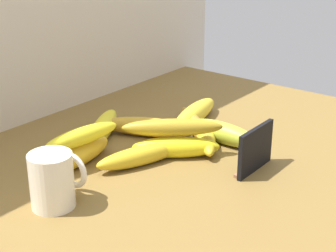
{
  "coord_description": "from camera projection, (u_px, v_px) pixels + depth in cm",
  "views": [
    {
      "loc": [
        -73.16,
        -55.21,
        46.79
      ],
      "look_at": [
        3.1,
        4.28,
        8.0
      ],
      "focal_mm": 57.0,
      "sensor_mm": 36.0,
      "label": 1
    }
  ],
  "objects": [
    {
      "name": "banana_2",
      "position": [
        176.0,
        147.0,
        1.02
      ],
      "size": [
        13.99,
        15.6,
        4.11
      ],
      "primitive_type": "ellipsoid",
      "rotation": [
        0.0,
        0.0,
        2.27
      ],
      "color": "yellow",
      "rests_on": "counter_top"
    },
    {
      "name": "banana_0",
      "position": [
        206.0,
        138.0,
        1.07
      ],
      "size": [
        14.81,
        13.12,
        3.56
      ],
      "primitive_type": "ellipsoid",
      "rotation": [
        0.0,
        0.0,
        3.83
      ],
      "color": "gold",
      "rests_on": "counter_top"
    },
    {
      "name": "banana_8",
      "position": [
        195.0,
        125.0,
        1.14
      ],
      "size": [
        15.81,
        18.18,
        3.41
      ],
      "primitive_type": "ellipsoid",
      "rotation": [
        0.0,
        0.0,
        4.02
      ],
      "color": "#A77D29",
      "rests_on": "counter_top"
    },
    {
      "name": "banana_1",
      "position": [
        79.0,
        154.0,
        0.99
      ],
      "size": [
        16.2,
        5.68,
        4.37
      ],
      "primitive_type": "ellipsoid",
      "rotation": [
        0.0,
        0.0,
        3.23
      ],
      "color": "gold",
      "rests_on": "counter_top"
    },
    {
      "name": "chalkboard_sign",
      "position": [
        255.0,
        151.0,
        0.96
      ],
      "size": [
        11.0,
        1.8,
        8.4
      ],
      "color": "black",
      "rests_on": "counter_top"
    },
    {
      "name": "banana_9",
      "position": [
        172.0,
        127.0,
        1.01
      ],
      "size": [
        15.04,
        17.0,
        3.38
      ],
      "primitive_type": "ellipsoid",
      "rotation": [
        0.0,
        0.0,
        2.27
      ],
      "color": "#A88920",
      "rests_on": "banana_2"
    },
    {
      "name": "counter_top",
      "position": [
        176.0,
        167.0,
        1.02
      ],
      "size": [
        110.0,
        76.0,
        3.0
      ],
      "primitive_type": "cube",
      "color": "brown",
      "rests_on": "ground"
    },
    {
      "name": "banana_4",
      "position": [
        104.0,
        127.0,
        1.12
      ],
      "size": [
        18.51,
        13.16,
        3.97
      ],
      "primitive_type": "ellipsoid",
      "rotation": [
        0.0,
        0.0,
        3.68
      ],
      "color": "yellow",
      "rests_on": "counter_top"
    },
    {
      "name": "coffee_mug",
      "position": [
        53.0,
        180.0,
        0.84
      ],
      "size": [
        8.54,
        7.04,
        9.13
      ],
      "color": "#F1E7CF",
      "rests_on": "counter_top"
    },
    {
      "name": "banana_7",
      "position": [
        223.0,
        133.0,
        1.08
      ],
      "size": [
        5.35,
        17.15,
        4.4
      ],
      "primitive_type": "ellipsoid",
      "rotation": [
        0.0,
        0.0,
        4.66
      ],
      "color": "#A9B730",
      "rests_on": "counter_top"
    },
    {
      "name": "banana_3",
      "position": [
        149.0,
        127.0,
        1.12
      ],
      "size": [
        12.48,
        20.19,
        4.07
      ],
      "primitive_type": "ellipsoid",
      "rotation": [
        0.0,
        0.0,
        2.02
      ],
      "color": "#BC8E28",
      "rests_on": "counter_top"
    },
    {
      "name": "banana_10",
      "position": [
        82.0,
        136.0,
        0.97
      ],
      "size": [
        16.27,
        5.23,
        3.27
      ],
      "primitive_type": "ellipsoid",
      "rotation": [
        0.0,
        0.0,
        3.02
      ],
      "color": "yellow",
      "rests_on": "banana_1"
    },
    {
      "name": "banana_6",
      "position": [
        195.0,
        114.0,
        1.19
      ],
      "size": [
        19.88,
        7.87,
        4.29
      ],
      "primitive_type": "ellipsoid",
      "rotation": [
        0.0,
        0.0,
        0.19
      ],
      "color": "yellow",
      "rests_on": "counter_top"
    },
    {
      "name": "banana_5",
      "position": [
        141.0,
        156.0,
        0.99
      ],
      "size": [
        18.15,
        9.86,
        3.71
      ],
      "primitive_type": "ellipsoid",
      "rotation": [
        0.0,
        0.0,
        2.78
      ],
      "color": "gold",
      "rests_on": "counter_top"
    }
  ]
}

